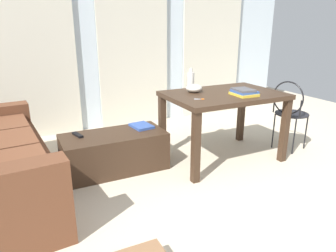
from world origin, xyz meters
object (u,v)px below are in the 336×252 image
coffee_table (114,152)px  tv_remote_primary (78,135)px  craft_table (223,102)px  bowl (194,88)px  magazine (142,126)px  scissors (201,99)px  book_stack (244,92)px  wire_chair (290,108)px  bottle_near (191,80)px

coffee_table → tv_remote_primary: size_ratio=6.00×
craft_table → bowl: 0.36m
bowl → magazine: bowl is taller
scissors → magazine: size_ratio=0.40×
craft_table → book_stack: (0.12, -0.19, 0.14)m
craft_table → scissors: 0.43m
coffee_table → craft_table: 1.29m
bowl → book_stack: 0.53m
craft_table → wire_chair: wire_chair is taller
coffee_table → bowl: bowl is taller
wire_chair → magazine: (-1.70, 0.46, -0.11)m
scissors → bowl: bearing=70.4°
book_stack → scissors: bearing=175.3°
craft_table → scissors: bearing=-159.6°
wire_chair → magazine: wire_chair is taller
craft_table → bowl: bowl is taller
book_stack → magazine: book_stack is taller
bottle_near → bowl: bottle_near is taller
tv_remote_primary → craft_table: bearing=-26.8°
tv_remote_primary → book_stack: bearing=-31.9°
wire_chair → bowl: 1.20m
magazine → book_stack: bearing=-34.8°
coffee_table → wire_chair: (2.04, -0.38, 0.32)m
bowl → craft_table: bearing=-33.6°
wire_chair → scissors: bearing=-179.9°
book_stack → magazine: bearing=152.3°
craft_table → tv_remote_primary: bearing=167.4°
coffee_table → craft_table: craft_table is taller
tv_remote_primary → magazine: 0.68m
coffee_table → wire_chair: 2.10m
coffee_table → wire_chair: size_ratio=1.24×
scissors → tv_remote_primary: scissors is taller
wire_chair → coffee_table: bearing=169.4°
coffee_table → tv_remote_primary: 0.41m
wire_chair → bowl: size_ratio=4.78×
book_stack → coffee_table: bearing=161.9°
bottle_near → tv_remote_primary: (-1.30, -0.00, -0.45)m
book_stack → tv_remote_primary: (-1.64, 0.52, -0.38)m
craft_table → magazine: size_ratio=4.92×
bottle_near → scissors: size_ratio=2.39×
coffee_table → craft_table: size_ratio=0.86×
book_stack → magazine: 1.14m
coffee_table → book_stack: (1.30, -0.42, 0.59)m
scissors → coffee_table: bearing=154.3°
book_stack → tv_remote_primary: size_ratio=1.44×
book_stack → scissors: 0.51m
craft_table → tv_remote_primary: size_ratio=7.02×
scissors → tv_remote_primary: 1.28m
wire_chair → bottle_near: 1.23m
bowl → bottle_near: bearing=72.2°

